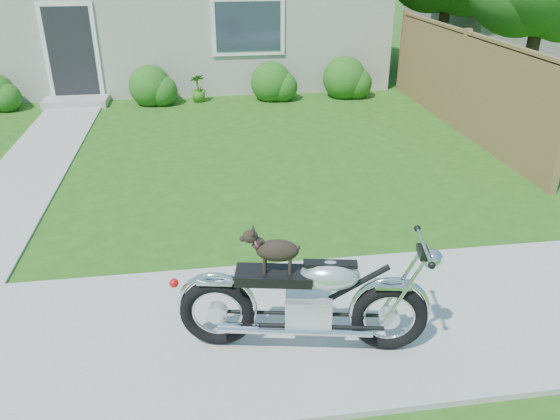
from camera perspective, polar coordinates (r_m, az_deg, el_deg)
The scene contains 7 objects.
ground at distance 5.45m, azimuth -20.89°, elevation -13.14°, with size 80.00×80.00×0.00m, color #235114.
sidewalk at distance 5.44m, azimuth -20.92°, elevation -12.97°, with size 24.00×2.20×0.04m, color #9E9B93.
walkway at distance 10.12m, azimuth -24.07°, elevation 4.75°, with size 1.20×8.00×0.03m, color #9E9B93.
fence at distance 11.34m, azimuth 18.40°, elevation 12.71°, with size 0.12×6.62×1.90m.
shrub_row at distance 13.00m, azimuth -11.39°, elevation 12.60°, with size 10.92×1.03×1.03m.
potted_plant_right at distance 13.05m, azimuth -8.54°, elevation 12.50°, with size 0.36×0.36×0.64m, color #3B701E.
motorcycle_with_dog at distance 4.75m, azimuth 2.92°, elevation -9.24°, with size 2.21×0.74×1.16m.
Camera 1 is at (1.30, -4.16, 3.28)m, focal length 35.00 mm.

